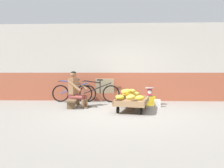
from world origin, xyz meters
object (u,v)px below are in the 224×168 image
(plastic_crate, at_px, (149,101))
(sign_board, at_px, (105,90))
(vendor_seated, at_px, (76,89))
(low_bench, at_px, (74,101))
(shopping_bag, at_px, (157,103))
(bicycle_far_left, at_px, (97,93))
(weighing_scale, at_px, (149,92))
(bicycle_near_left, at_px, (74,93))
(banana_cart, at_px, (132,102))

(plastic_crate, distance_m, sign_board, 1.87)
(vendor_seated, height_order, sign_board, vendor_seated)
(low_bench, distance_m, shopping_bag, 2.68)
(sign_board, bearing_deg, bicycle_far_left, -126.71)
(weighing_scale, height_order, bicycle_near_left, bicycle_near_left)
(low_bench, relative_size, bicycle_far_left, 0.67)
(banana_cart, distance_m, sign_board, 2.17)
(banana_cart, distance_m, low_bench, 1.92)
(vendor_seated, xyz_separation_m, shopping_bag, (2.60, 0.11, -0.45))
(banana_cart, relative_size, low_bench, 1.43)
(plastic_crate, distance_m, shopping_bag, 0.42)
(low_bench, relative_size, vendor_seated, 0.97)
(vendor_seated, bearing_deg, sign_board, 60.31)
(banana_cart, xyz_separation_m, sign_board, (-0.94, 1.95, 0.19))
(sign_board, distance_m, shopping_bag, 2.25)
(weighing_scale, height_order, sign_board, sign_board)
(low_bench, relative_size, weighing_scale, 3.70)
(sign_board, xyz_separation_m, shopping_bag, (1.78, -1.33, -0.31))
(low_bench, bearing_deg, bicycle_far_left, 58.73)
(shopping_bag, bearing_deg, sign_board, 143.15)
(bicycle_near_left, xyz_separation_m, sign_board, (1.14, 0.34, 0.08))
(weighing_scale, xyz_separation_m, bicycle_near_left, (-2.71, 0.63, -0.10))
(bicycle_near_left, bearing_deg, weighing_scale, -13.10)
(banana_cart, relative_size, sign_board, 1.82)
(low_bench, distance_m, bicycle_near_left, 1.10)
(shopping_bag, bearing_deg, bicycle_near_left, 161.20)
(banana_cart, xyz_separation_m, vendor_seated, (-1.76, 0.51, 0.33))
(vendor_seated, bearing_deg, shopping_bag, 2.32)
(banana_cart, distance_m, vendor_seated, 1.86)
(banana_cart, relative_size, bicycle_near_left, 0.96)
(vendor_seated, relative_size, shopping_bag, 4.75)
(vendor_seated, xyz_separation_m, weighing_scale, (2.40, 0.47, -0.11))
(low_bench, distance_m, sign_board, 1.69)
(bicycle_near_left, bearing_deg, bicycle_far_left, -0.28)
(sign_board, bearing_deg, plastic_crate, -31.64)
(sign_board, bearing_deg, banana_cart, -64.20)
(sign_board, bearing_deg, bicycle_near_left, -163.29)
(bicycle_far_left, height_order, sign_board, sign_board)
(weighing_scale, bearing_deg, plastic_crate, 90.00)
(banana_cart, height_order, bicycle_near_left, bicycle_near_left)
(plastic_crate, bearing_deg, sign_board, 148.36)
(vendor_seated, relative_size, weighing_scale, 3.80)
(shopping_bag, bearing_deg, weighing_scale, 119.33)
(weighing_scale, xyz_separation_m, shopping_bag, (0.20, -0.36, -0.33))
(banana_cart, height_order, bicycle_far_left, bicycle_far_left)
(plastic_crate, bearing_deg, bicycle_near_left, 166.92)
(vendor_seated, xyz_separation_m, sign_board, (0.82, 1.44, -0.13))
(bicycle_near_left, relative_size, shopping_bag, 6.92)
(banana_cart, height_order, shopping_bag, banana_cart)
(banana_cart, bearing_deg, shopping_bag, 36.18)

